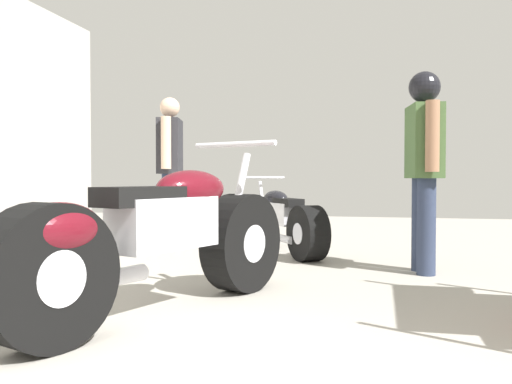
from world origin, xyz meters
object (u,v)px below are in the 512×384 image
(motorcycle_maroon_cruiser, at_px, (159,240))
(mechanic_in_blue, at_px, (170,162))
(mechanic_with_helmet, at_px, (424,153))
(motorcycle_black_naked, at_px, (283,222))

(motorcycle_maroon_cruiser, height_order, mechanic_in_blue, mechanic_in_blue)
(mechanic_with_helmet, bearing_deg, mechanic_in_blue, 154.99)
(motorcycle_black_naked, bearing_deg, motorcycle_maroon_cruiser, -95.18)
(motorcycle_maroon_cruiser, xyz_separation_m, motorcycle_black_naked, (0.25, 2.74, -0.11))
(mechanic_in_blue, xyz_separation_m, mechanic_with_helmet, (2.82, -1.32, 0.02))
(motorcycle_maroon_cruiser, bearing_deg, motorcycle_black_naked, 84.82)
(motorcycle_maroon_cruiser, relative_size, motorcycle_black_naked, 1.39)
(mechanic_in_blue, distance_m, mechanic_with_helmet, 3.11)
(motorcycle_black_naked, xyz_separation_m, mechanic_with_helmet, (1.36, -0.90, 0.68))
(motorcycle_maroon_cruiser, distance_m, motorcycle_black_naked, 2.75)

